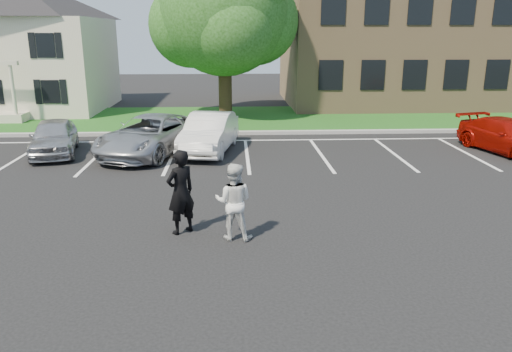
{
  "coord_description": "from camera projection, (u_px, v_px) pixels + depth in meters",
  "views": [
    {
      "loc": [
        -0.53,
        -10.15,
        4.51
      ],
      "look_at": [
        0.0,
        1.0,
        1.25
      ],
      "focal_mm": 35.0,
      "sensor_mm": 36.0,
      "label": 1
    }
  ],
  "objects": [
    {
      "name": "car_silver_west",
      "position": [
        54.0,
        137.0,
        18.75
      ],
      "size": [
        2.37,
        4.14,
        1.33
      ],
      "primitive_type": "imported",
      "rotation": [
        0.0,
        0.0,
        0.22
      ],
      "color": "#AEAEB4",
      "rests_on": "ground"
    },
    {
      "name": "car_silver_minivan",
      "position": [
        150.0,
        135.0,
        18.75
      ],
      "size": [
        4.11,
        5.75,
        1.45
      ],
      "primitive_type": "imported",
      "rotation": [
        0.0,
        0.0,
        -0.36
      ],
      "color": "#A8AAAF",
      "rests_on": "ground"
    },
    {
      "name": "man_white_shirt",
      "position": [
        234.0,
        202.0,
        11.03
      ],
      "size": [
        0.95,
        0.8,
        1.75
      ],
      "primitive_type": "imported",
      "rotation": [
        0.0,
        0.0,
        2.97
      ],
      "color": "silver",
      "rests_on": "ground"
    },
    {
      "name": "ground_plane",
      "position": [
        258.0,
        243.0,
        11.02
      ],
      "size": [
        90.0,
        90.0,
        0.0
      ],
      "primitive_type": "plane",
      "color": "black",
      "rests_on": "ground"
    },
    {
      "name": "man_black_suit",
      "position": [
        181.0,
        192.0,
        11.32
      ],
      "size": [
        0.85,
        0.82,
        1.97
      ],
      "primitive_type": "imported",
      "rotation": [
        0.0,
        0.0,
        3.84
      ],
      "color": "black",
      "rests_on": "ground"
    },
    {
      "name": "house",
      "position": [
        13.0,
        43.0,
        28.5
      ],
      "size": [
        10.3,
        9.22,
        7.6
      ],
      "color": "beige",
      "rests_on": "ground"
    },
    {
      "name": "grass_strip",
      "position": [
        243.0,
        119.0,
        26.35
      ],
      "size": [
        44.0,
        8.0,
        0.08
      ],
      "primitive_type": "cube",
      "color": "#184B11",
      "rests_on": "ground"
    },
    {
      "name": "office_building",
      "position": [
        461.0,
        36.0,
        31.58
      ],
      "size": [
        22.4,
        10.4,
        8.3
      ],
      "color": "#9C7C56",
      "rests_on": "ground"
    },
    {
      "name": "car_red_compact",
      "position": [
        509.0,
        136.0,
        18.96
      ],
      "size": [
        2.84,
        4.71,
        1.28
      ],
      "primitive_type": "imported",
      "rotation": [
        0.0,
        0.0,
        0.26
      ],
      "color": "#9A0D05",
      "rests_on": "ground"
    },
    {
      "name": "curb",
      "position": [
        244.0,
        133.0,
        22.5
      ],
      "size": [
        40.0,
        0.3,
        0.15
      ],
      "primitive_type": "cube",
      "color": "gray",
      "rests_on": "ground"
    },
    {
      "name": "car_white_sedan",
      "position": [
        209.0,
        133.0,
        19.15
      ],
      "size": [
        2.31,
        4.66,
        1.47
      ],
      "primitive_type": "imported",
      "rotation": [
        0.0,
        0.0,
        -0.18
      ],
      "color": "silver",
      "rests_on": "ground"
    },
    {
      "name": "stall_lines",
      "position": [
        282.0,
        149.0,
        19.66
      ],
      "size": [
        34.0,
        5.36,
        0.01
      ],
      "color": "silver",
      "rests_on": "ground"
    },
    {
      "name": "tree",
      "position": [
        226.0,
        13.0,
        25.42
      ],
      "size": [
        7.8,
        7.2,
        8.8
      ],
      "color": "black",
      "rests_on": "ground"
    }
  ]
}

